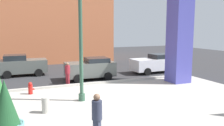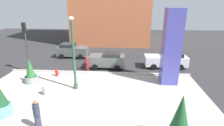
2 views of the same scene
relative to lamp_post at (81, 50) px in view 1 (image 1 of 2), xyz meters
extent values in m
plane|color=#2D2D30|center=(1.40, 4.34, -2.84)|extent=(60.00, 60.00, 0.00)
cube|color=#ADA89E|center=(1.40, -1.66, -2.84)|extent=(18.00, 10.00, 0.02)
cube|color=#B7B2A8|center=(1.40, 3.46, -2.76)|extent=(18.00, 0.24, 0.16)
cylinder|color=#335642|center=(0.00, 0.00, -2.64)|extent=(0.36, 0.36, 0.40)
cylinder|color=#335642|center=(0.00, 0.00, -0.08)|extent=(0.20, 0.20, 5.52)
cube|color=#4C4CAD|center=(7.88, 1.82, 0.36)|extent=(1.39, 1.39, 6.41)
cylinder|color=#382819|center=(-3.69, -3.95, -2.10)|extent=(1.04, 1.04, 0.04)
cone|color=#1E4C28|center=(-3.69, -3.95, -1.31)|extent=(0.89, 0.89, 1.55)
cylinder|color=red|center=(-2.55, 2.48, -2.56)|extent=(0.26, 0.26, 0.55)
sphere|color=red|center=(-2.55, 2.48, -2.21)|extent=(0.24, 0.24, 0.24)
cylinder|color=red|center=(-2.38, 2.48, -2.54)|extent=(0.12, 0.10, 0.10)
cylinder|color=#B2ADA3|center=(-2.08, -1.19, -2.46)|extent=(0.36, 0.36, 0.75)
cube|color=#565B56|center=(-2.73, 8.88, -2.03)|extent=(3.94, 1.90, 1.08)
cube|color=#1E2328|center=(-3.32, 8.89, -1.27)|extent=(1.79, 1.63, 0.44)
cylinder|color=black|center=(-1.50, 9.76, -2.52)|extent=(0.64, 0.23, 0.64)
cylinder|color=black|center=(-1.54, 7.95, -2.52)|extent=(0.64, 0.23, 0.64)
cylinder|color=black|center=(-3.92, 9.81, -2.52)|extent=(0.64, 0.23, 0.64)
cylinder|color=black|center=(-3.96, 8.00, -2.52)|extent=(0.64, 0.23, 0.64)
cube|color=#565B56|center=(2.08, 5.22, -2.02)|extent=(3.85, 1.95, 1.09)
cube|color=#1E2328|center=(2.65, 5.21, -1.31)|extent=(1.76, 1.67, 0.34)
cylinder|color=black|center=(0.88, 4.33, -2.52)|extent=(0.65, 0.24, 0.64)
cylinder|color=black|center=(0.93, 6.18, -2.52)|extent=(0.65, 0.24, 0.64)
cylinder|color=black|center=(3.23, 4.26, -2.52)|extent=(0.65, 0.24, 0.64)
cylinder|color=black|center=(3.29, 6.11, -2.52)|extent=(0.65, 0.24, 0.64)
cube|color=silver|center=(8.46, 5.79, -2.06)|extent=(4.56, 1.92, 1.02)
cube|color=#1E2328|center=(9.14, 5.81, -1.36)|extent=(2.08, 1.63, 0.38)
cylinder|color=black|center=(7.09, 4.86, -2.52)|extent=(0.65, 0.24, 0.64)
cylinder|color=black|center=(7.03, 6.63, -2.52)|extent=(0.65, 0.24, 0.64)
cylinder|color=black|center=(9.88, 4.94, -2.52)|extent=(0.65, 0.24, 0.64)
cylinder|color=black|center=(9.83, 6.72, -2.52)|extent=(0.65, 0.24, 0.64)
cylinder|color=#33384C|center=(-0.81, -5.02, -1.62)|extent=(0.51, 0.51, 0.66)
sphere|color=#8C664C|center=(-0.81, -5.02, -1.17)|extent=(0.24, 0.24, 0.24)
cube|color=maroon|center=(0.10, 4.19, -2.45)|extent=(0.31, 0.34, 0.78)
cylinder|color=maroon|center=(0.10, 4.19, -1.76)|extent=(0.49, 0.49, 0.59)
sphere|color=#8C664C|center=(0.10, 4.19, -1.36)|extent=(0.21, 0.21, 0.21)
camera|label=1|loc=(-3.29, -12.37, 1.12)|focal=37.97mm
camera|label=2|loc=(3.93, -13.13, 3.96)|focal=28.61mm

